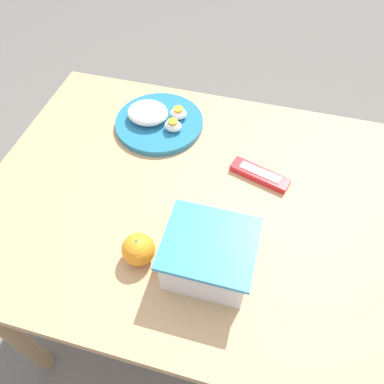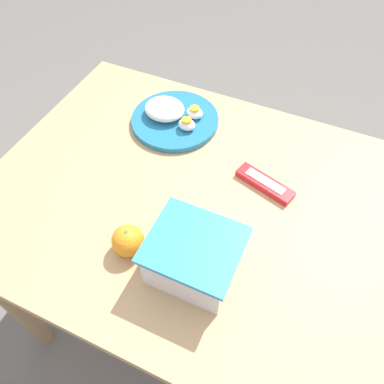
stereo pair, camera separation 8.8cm
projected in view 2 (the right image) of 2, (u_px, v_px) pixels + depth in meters
ground_plane at (202, 311)px, 1.49m from camera, size 10.00×10.00×0.00m
table at (207, 223)px, 0.98m from camera, size 1.11×0.79×0.74m
food_container at (194, 258)px, 0.76m from camera, size 0.18×0.16×0.11m
orange_fruit at (128, 241)px, 0.80m from camera, size 0.07×0.07×0.07m
rice_plate at (173, 117)px, 1.06m from camera, size 0.25×0.25×0.06m
candy_bar at (265, 184)px, 0.93m from camera, size 0.16×0.08×0.02m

